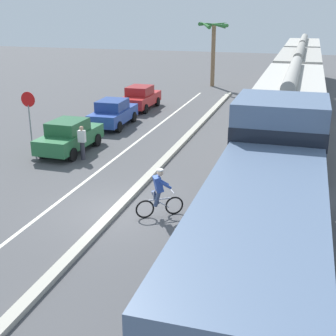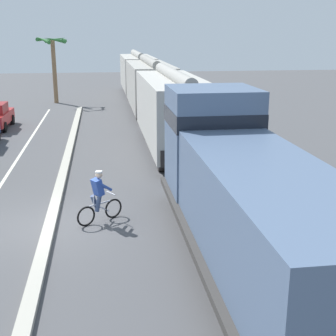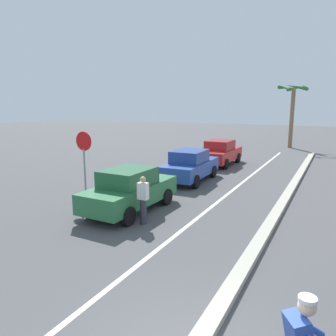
% 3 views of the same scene
% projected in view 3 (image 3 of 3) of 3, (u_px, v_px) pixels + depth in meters
% --- Properties ---
extents(median_curb, '(0.36, 36.00, 0.16)m').
position_uv_depth(median_curb, '(265.00, 232.00, 10.05)').
color(median_curb, '#B2AD9E').
rests_on(median_curb, ground).
extents(lane_stripe, '(0.14, 36.00, 0.01)m').
position_uv_depth(lane_stripe, '(193.00, 221.00, 11.16)').
color(lane_stripe, silver).
rests_on(lane_stripe, ground).
extents(parked_car_green, '(1.90, 4.23, 1.62)m').
position_uv_depth(parked_car_green, '(130.00, 190.00, 12.12)').
color(parked_car_green, '#286B3D').
rests_on(parked_car_green, ground).
extents(parked_car_blue, '(1.92, 4.24, 1.62)m').
position_uv_depth(parked_car_blue, '(190.00, 166.00, 16.85)').
color(parked_car_blue, '#28479E').
rests_on(parked_car_blue, ground).
extents(parked_car_red, '(1.86, 4.21, 1.62)m').
position_uv_depth(parked_car_red, '(220.00, 152.00, 21.35)').
color(parked_car_red, red).
rests_on(parked_car_red, ground).
extents(stop_sign, '(0.76, 0.08, 2.88)m').
position_uv_depth(stop_sign, '(84.00, 153.00, 12.93)').
color(stop_sign, gray).
rests_on(stop_sign, ground).
extents(palm_tree_near, '(2.60, 2.65, 5.71)m').
position_uv_depth(palm_tree_near, '(293.00, 101.00, 29.03)').
color(palm_tree_near, '#846647').
rests_on(palm_tree_near, ground).
extents(pedestrian_by_cars, '(0.34, 0.22, 1.62)m').
position_uv_depth(pedestrian_by_cars, '(143.00, 199.00, 10.79)').
color(pedestrian_by_cars, '#33333D').
rests_on(pedestrian_by_cars, ground).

